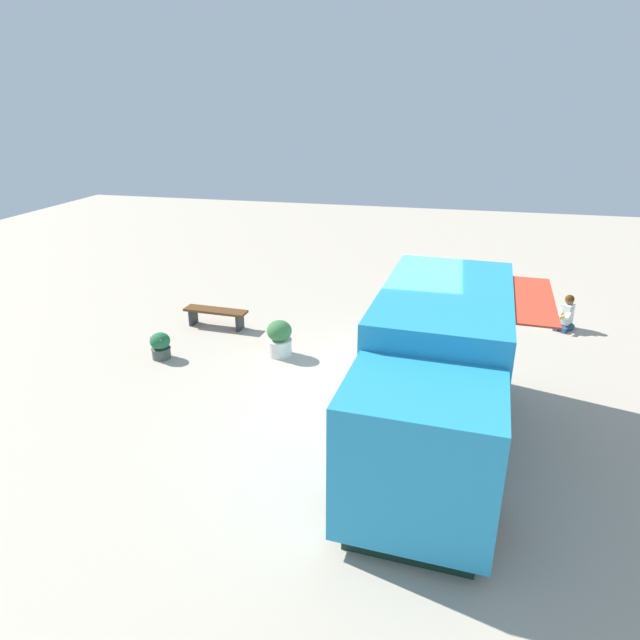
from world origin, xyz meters
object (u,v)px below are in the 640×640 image
(food_truck, at_px, (437,379))
(person_customer, at_px, (566,316))
(planter_flowering_near, at_px, (160,345))
(planter_flowering_far, at_px, (279,338))
(plaza_bench, at_px, (216,314))

(food_truck, relative_size, person_customer, 6.35)
(food_truck, bearing_deg, planter_flowering_near, 162.01)
(food_truck, bearing_deg, planter_flowering_far, 142.10)
(food_truck, height_order, person_customer, food_truck)
(planter_flowering_near, bearing_deg, food_truck, -17.99)
(planter_flowering_near, relative_size, planter_flowering_far, 0.73)
(person_customer, distance_m, plaza_bench, 8.72)
(person_customer, bearing_deg, planter_flowering_far, -154.21)
(planter_flowering_far, bearing_deg, plaza_bench, 149.40)
(person_customer, distance_m, planter_flowering_far, 7.18)
(food_truck, height_order, plaza_bench, food_truck)
(planter_flowering_near, relative_size, plaza_bench, 0.37)
(planter_flowering_near, distance_m, planter_flowering_far, 2.62)
(food_truck, distance_m, planter_flowering_far, 4.47)
(person_customer, relative_size, planter_flowering_far, 1.08)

